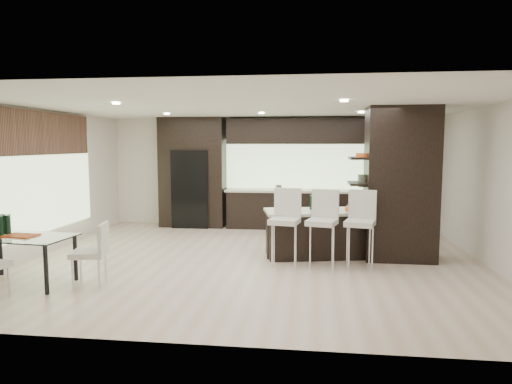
# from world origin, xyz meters

# --- Properties ---
(ground) EXTENTS (8.00, 8.00, 0.00)m
(ground) POSITION_xyz_m (0.00, 0.00, 0.00)
(ground) COLOR beige
(ground) RESTS_ON ground
(back_wall) EXTENTS (8.00, 0.02, 2.70)m
(back_wall) POSITION_xyz_m (0.00, 3.50, 1.35)
(back_wall) COLOR silver
(back_wall) RESTS_ON ground
(left_wall) EXTENTS (0.02, 7.00, 2.70)m
(left_wall) POSITION_xyz_m (-4.00, 0.00, 1.35)
(left_wall) COLOR silver
(left_wall) RESTS_ON ground
(right_wall) EXTENTS (0.02, 7.00, 2.70)m
(right_wall) POSITION_xyz_m (4.00, 0.00, 1.35)
(right_wall) COLOR silver
(right_wall) RESTS_ON ground
(ceiling) EXTENTS (8.00, 7.00, 0.02)m
(ceiling) POSITION_xyz_m (0.00, 0.00, 2.70)
(ceiling) COLOR white
(ceiling) RESTS_ON ground
(window_left) EXTENTS (0.04, 3.20, 1.90)m
(window_left) POSITION_xyz_m (-3.96, 0.20, 1.35)
(window_left) COLOR #B2D199
(window_left) RESTS_ON left_wall
(window_back) EXTENTS (3.40, 0.04, 1.20)m
(window_back) POSITION_xyz_m (0.60, 3.46, 1.55)
(window_back) COLOR #B2D199
(window_back) RESTS_ON back_wall
(stone_accent) EXTENTS (0.08, 3.00, 0.80)m
(stone_accent) POSITION_xyz_m (-3.93, 0.20, 2.25)
(stone_accent) COLOR brown
(stone_accent) RESTS_ON left_wall
(ceiling_spots) EXTENTS (4.00, 3.00, 0.02)m
(ceiling_spots) POSITION_xyz_m (0.00, 0.25, 2.68)
(ceiling_spots) COLOR white
(ceiling_spots) RESTS_ON ceiling
(back_cabinetry) EXTENTS (6.80, 0.68, 2.70)m
(back_cabinetry) POSITION_xyz_m (0.50, 3.17, 1.35)
(back_cabinetry) COLOR black
(back_cabinetry) RESTS_ON ground
(refrigerator) EXTENTS (0.90, 0.68, 1.90)m
(refrigerator) POSITION_xyz_m (-1.90, 3.12, 0.95)
(refrigerator) COLOR black
(refrigerator) RESTS_ON ground
(partition_column) EXTENTS (1.20, 0.80, 2.70)m
(partition_column) POSITION_xyz_m (2.60, 0.40, 1.35)
(partition_column) COLOR black
(partition_column) RESTS_ON ground
(kitchen_island) EXTENTS (2.16, 1.26, 0.84)m
(kitchen_island) POSITION_xyz_m (1.22, 0.43, 0.42)
(kitchen_island) COLOR black
(kitchen_island) RESTS_ON ground
(stool_left) EXTENTS (0.55, 0.55, 1.05)m
(stool_left) POSITION_xyz_m (0.60, -0.34, 0.53)
(stool_left) COLOR beige
(stool_left) RESTS_ON ground
(stool_mid) EXTENTS (0.57, 0.57, 1.04)m
(stool_mid) POSITION_xyz_m (1.22, -0.33, 0.52)
(stool_mid) COLOR beige
(stool_mid) RESTS_ON ground
(stool_right) EXTENTS (0.56, 0.56, 1.04)m
(stool_right) POSITION_xyz_m (1.84, -0.33, 0.52)
(stool_right) COLOR beige
(stool_right) RESTS_ON ground
(bench) EXTENTS (1.35, 0.90, 0.48)m
(bench) POSITION_xyz_m (1.32, 0.78, 0.24)
(bench) COLOR black
(bench) RESTS_ON ground
(floor_vase) EXTENTS (0.54, 0.54, 1.28)m
(floor_vase) POSITION_xyz_m (0.42, 0.75, 0.64)
(floor_vase) COLOR #49523B
(floor_vase) RESTS_ON ground
(dining_table) EXTENTS (1.55, 0.96, 0.71)m
(dining_table) POSITION_xyz_m (-3.16, -1.82, 0.36)
(dining_table) COLOR white
(dining_table) RESTS_ON ground
(chair_end) EXTENTS (0.54, 0.54, 0.85)m
(chair_end) POSITION_xyz_m (-2.11, -1.82, 0.43)
(chair_end) COLOR beige
(chair_end) RESTS_ON ground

